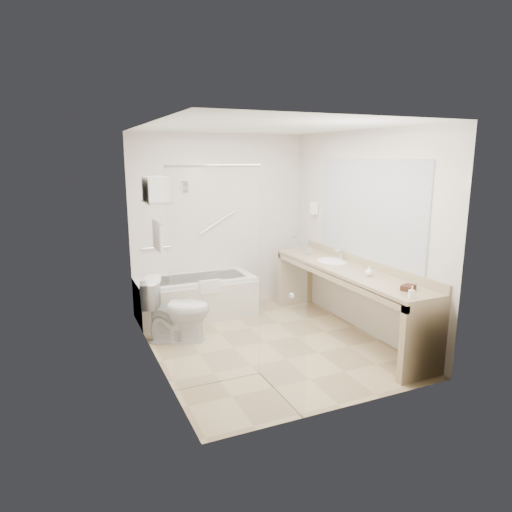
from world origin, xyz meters
name	(u,v)px	position (x,y,z in m)	size (l,w,h in m)	color
floor	(266,342)	(0.00, 0.00, 0.00)	(3.20, 3.20, 0.00)	tan
ceiling	(267,126)	(0.00, 0.00, 2.50)	(2.60, 3.20, 0.10)	white
wall_back	(220,222)	(0.00, 1.60, 1.25)	(2.60, 0.10, 2.50)	beige
wall_front	(349,272)	(0.00, -1.60, 1.25)	(2.60, 0.10, 2.50)	beige
wall_left	(152,249)	(-1.30, 0.00, 1.25)	(0.10, 3.20, 2.50)	beige
wall_right	(360,232)	(1.30, 0.00, 1.25)	(0.10, 3.20, 2.50)	beige
bathtub	(196,297)	(-0.50, 1.24, 0.28)	(1.60, 0.73, 0.59)	silver
grab_bar_short	(156,248)	(-0.95, 1.56, 0.95)	(0.03, 0.03, 0.40)	silver
grab_bar_long	(218,222)	(-0.05, 1.56, 1.25)	(0.03, 0.03, 0.60)	silver
shower_enclosure	(247,281)	(-0.63, -0.93, 1.07)	(0.96, 0.91, 2.11)	silver
towel_shelf	(156,197)	(-1.17, 0.35, 1.75)	(0.24, 0.55, 0.81)	silver
vanity_counter	(347,284)	(1.02, -0.15, 0.64)	(0.55, 2.70, 0.95)	tan
sink	(331,263)	(1.05, 0.25, 0.82)	(0.40, 0.52, 0.14)	silver
faucet	(341,254)	(1.20, 0.25, 0.93)	(0.03, 0.03, 0.14)	silver
mirror	(368,210)	(1.29, -0.15, 1.55)	(0.02, 2.00, 1.20)	#B1B7BE
hairdryer_unit	(314,208)	(1.25, 1.05, 1.45)	(0.08, 0.10, 0.18)	white
toilet	(177,310)	(-0.95, 0.50, 0.38)	(0.44, 0.78, 0.77)	silver
amenity_basket	(408,288)	(1.04, -1.19, 0.88)	(0.16, 0.10, 0.05)	#432618
soap_bottle_a	(412,295)	(0.89, -1.40, 0.88)	(0.05, 0.11, 0.05)	white
soap_bottle_b	(369,272)	(1.02, -0.56, 0.89)	(0.09, 0.11, 0.09)	white
water_bottle_left	(308,249)	(0.98, 0.73, 0.93)	(0.05, 0.05, 0.18)	silver
water_bottle_mid	(295,243)	(0.97, 1.10, 0.94)	(0.06, 0.06, 0.20)	silver
water_bottle_right	(298,248)	(0.88, 0.85, 0.93)	(0.05, 0.05, 0.18)	silver
drinking_glass_near	(310,251)	(0.99, 0.71, 0.90)	(0.08, 0.08, 0.10)	silver
drinking_glass_far	(312,252)	(1.02, 0.69, 0.89)	(0.06, 0.06, 0.08)	silver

